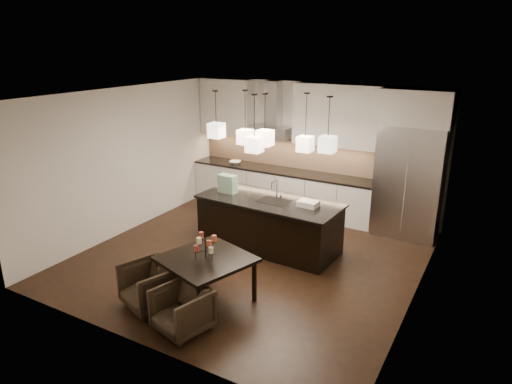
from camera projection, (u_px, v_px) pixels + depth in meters
The scene contains 37 objects.
floor at pixel (250, 258), 7.98m from camera, with size 5.50×5.50×0.02m, color black.
ceiling at pixel (250, 94), 7.09m from camera, with size 5.50×5.50×0.02m, color white.
wall_back at pixel (314, 149), 9.82m from camera, with size 5.50×0.02×2.80m, color silver.
wall_front at pixel (130, 242), 5.25m from camera, with size 5.50×0.02×2.80m, color silver.
wall_left at pixel (127, 161), 8.82m from camera, with size 0.02×5.50×2.80m, color silver.
wall_right at pixel (424, 210), 6.25m from camera, with size 0.02×5.50×2.80m, color silver.
refrigerator at pixel (409, 181), 8.62m from camera, with size 1.20×0.72×2.15m, color #B7B7BA.
fridge_panel at pixel (417, 107), 8.18m from camera, with size 1.26×0.72×0.65m, color silver.
lower_cabinets at pixel (281, 191), 10.14m from camera, with size 4.21×0.62×0.88m, color silver.
countertop at pixel (281, 171), 9.99m from camera, with size 4.21×0.66×0.04m, color black.
backsplash at pixel (287, 153), 10.14m from camera, with size 4.21×0.02×0.63m, color tan.
upper_cab_left at pixel (227, 107), 10.40m from camera, with size 1.25×0.35×1.25m, color silver.
upper_cab_right at pixel (338, 116), 9.16m from camera, with size 1.86×0.35×1.25m, color silver.
hood_canopy at pixel (271, 132), 9.92m from camera, with size 0.90×0.52×0.24m, color #B7B7BA.
hood_chimney at pixel (273, 104), 9.82m from camera, with size 0.30×0.28×0.96m, color #B7B7BA.
fruit_bowl at pixel (235, 162), 10.48m from camera, with size 0.26×0.26×0.06m, color silver.
island_body at pixel (269, 225), 8.25m from camera, with size 2.50×1.00×0.88m, color black.
island_top at pixel (269, 201), 8.10m from camera, with size 2.58×1.08×0.04m, color black.
faucet at pixel (277, 189), 8.07m from camera, with size 0.10×0.24×0.38m, color silver, non-canonical shape.
tote_bag at pixel (228, 184), 8.43m from camera, with size 0.34×0.18×0.34m, color #154F37.
food_container at pixel (308, 204), 7.76m from camera, with size 0.34×0.24×0.10m, color silver.
dining_table at pixel (207, 279), 6.57m from camera, with size 1.13×1.13×0.68m, color black, non-canonical shape.
candelabra at pixel (205, 245), 6.40m from camera, with size 0.33×0.33×0.40m, color black, non-canonical shape.
candle_a at pixel (211, 250), 6.32m from camera, with size 0.07×0.07×0.09m, color beige.
candle_b at pixel (209, 244), 6.52m from camera, with size 0.07×0.07×0.09m, color #D55B38.
candle_c at pixel (197, 248), 6.38m from camera, with size 0.07×0.07×0.09m, color #9F362E.
candle_d at pixel (214, 238), 6.35m from camera, with size 0.07×0.07×0.09m, color #D55B38.
candle_e at pixel (201, 235), 6.46m from camera, with size 0.07×0.07×0.09m, color #9F362E.
candle_f at pixel (199, 241), 6.28m from camera, with size 0.07×0.07×0.09m, color beige.
armchair_left at pixel (150, 285), 6.42m from camera, with size 0.70×0.72×0.65m, color black.
armchair_right at pixel (182, 310), 5.88m from camera, with size 0.64×0.66×0.60m, color black.
pendant_a at pixel (216, 130), 8.00m from camera, with size 0.24×0.24×0.26m, color beige.
pendant_b at pixel (245, 137), 8.14m from camera, with size 0.24×0.24×0.26m, color beige.
pendant_c at pixel (265, 138), 7.59m from camera, with size 0.24×0.24×0.26m, color beige.
pendant_d at pixel (305, 144), 7.70m from camera, with size 0.24×0.24×0.26m, color beige.
pendant_e at pixel (328, 144), 7.21m from camera, with size 0.24×0.24×0.26m, color beige.
pendant_f at pixel (254, 144), 7.51m from camera, with size 0.24×0.24×0.26m, color beige.
Camera 1 is at (3.63, -6.23, 3.59)m, focal length 32.00 mm.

